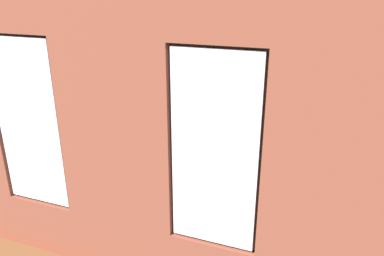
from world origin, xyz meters
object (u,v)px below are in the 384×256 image
(couch_left, at_px, (354,174))
(remote_black, at_px, (200,148))
(potted_plant_mid_room_small, at_px, (243,137))
(potted_plant_corner_near_left, at_px, (362,120))
(potted_plant_by_left_couch, at_px, (332,133))
(coffee_table, at_px, (196,147))
(candle_jar, at_px, (170,141))
(tv_flatscreen, at_px, (83,97))
(couch_by_window, at_px, (138,213))
(potted_plant_between_couches, at_px, (245,212))
(papasan_chair, at_px, (237,115))
(media_console, at_px, (86,125))
(cup_ceramic, at_px, (222,143))

(couch_left, xyz_separation_m, remote_black, (2.55, 0.18, 0.13))
(potted_plant_mid_room_small, bearing_deg, potted_plant_corner_near_left, -148.81)
(potted_plant_mid_room_small, xyz_separation_m, potted_plant_by_left_couch, (-1.59, -0.68, 0.07))
(couch_left, relative_size, coffee_table, 1.21)
(candle_jar, xyz_separation_m, tv_flatscreen, (2.29, -0.64, 0.42))
(remote_black, height_order, potted_plant_corner_near_left, potted_plant_corner_near_left)
(couch_by_window, distance_m, potted_plant_by_left_couch, 4.26)
(candle_jar, height_order, tv_flatscreen, tv_flatscreen)
(couch_left, height_order, candle_jar, couch_left)
(coffee_table, height_order, potted_plant_mid_room_small, potted_plant_mid_room_small)
(couch_by_window, height_order, potted_plant_mid_room_small, couch_by_window)
(potted_plant_by_left_couch, xyz_separation_m, potted_plant_corner_near_left, (-0.55, -0.62, 0.12))
(potted_plant_by_left_couch, bearing_deg, couch_by_window, 57.24)
(coffee_table, distance_m, potted_plant_between_couches, 2.52)
(couch_left, bearing_deg, potted_plant_corner_near_left, 179.27)
(tv_flatscreen, xyz_separation_m, papasan_chair, (-3.03, -1.41, -0.48))
(coffee_table, bearing_deg, remote_black, 135.70)
(remote_black, relative_size, tv_flatscreen, 0.15)
(potted_plant_mid_room_small, bearing_deg, coffee_table, 48.44)
(media_console, bearing_deg, candle_jar, 164.37)
(coffee_table, bearing_deg, media_console, -10.76)
(potted_plant_corner_near_left, bearing_deg, potted_plant_by_left_couch, 48.29)
(couch_left, xyz_separation_m, media_console, (5.44, -0.47, -0.06))
(cup_ceramic, distance_m, potted_plant_by_left_couch, 2.26)
(candle_jar, bearing_deg, cup_ceramic, -164.58)
(potted_plant_mid_room_small, bearing_deg, potted_plant_by_left_couch, -156.87)
(couch_left, bearing_deg, tv_flatscreen, -91.36)
(coffee_table, height_order, cup_ceramic, cup_ceramic)
(tv_flatscreen, height_order, potted_plant_by_left_couch, tv_flatscreen)
(couch_left, height_order, cup_ceramic, couch_left)
(couch_by_window, height_order, potted_plant_by_left_couch, couch_by_window)
(remote_black, relative_size, potted_plant_by_left_couch, 0.25)
(cup_ceramic, relative_size, potted_plant_by_left_couch, 0.12)
(couch_by_window, bearing_deg, remote_black, -94.27)
(media_console, bearing_deg, couch_by_window, 135.79)
(candle_jar, relative_size, potted_plant_mid_room_small, 0.15)
(cup_ceramic, relative_size, media_console, 0.07)
(media_console, bearing_deg, coffee_table, 169.24)
(couch_by_window, bearing_deg, coffee_table, -90.87)
(cup_ceramic, relative_size, candle_jar, 0.91)
(papasan_chair, height_order, potted_plant_corner_near_left, potted_plant_corner_near_left)
(tv_flatscreen, relative_size, potted_plant_corner_near_left, 1.19)
(couch_by_window, relative_size, papasan_chair, 1.79)
(potted_plant_mid_room_small, bearing_deg, remote_black, 57.55)
(papasan_chair, bearing_deg, potted_plant_by_left_couch, 166.32)
(papasan_chair, distance_m, potted_plant_by_left_couch, 2.07)
(papasan_chair, relative_size, potted_plant_between_couches, 0.94)
(cup_ceramic, distance_m, tv_flatscreen, 3.25)
(couch_left, height_order, tv_flatscreen, tv_flatscreen)
(candle_jar, xyz_separation_m, potted_plant_between_couches, (-1.86, 1.97, 0.15))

